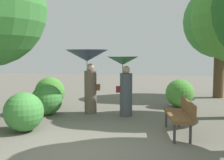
{
  "coord_description": "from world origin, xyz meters",
  "views": [
    {
      "loc": [
        2.09,
        -4.95,
        1.92
      ],
      "look_at": [
        0.0,
        3.99,
        1.05
      ],
      "focal_mm": 43.88,
      "sensor_mm": 36.0,
      "label": 1
    }
  ],
  "objects_px": {
    "person_left": "(88,64)",
    "park_bench": "(181,114)",
    "person_right": "(124,76)",
    "tree_far_back": "(221,15)"
  },
  "relations": [
    {
      "from": "tree_far_back",
      "to": "person_right",
      "type": "bearing_deg",
      "value": -127.13
    },
    {
      "from": "person_left",
      "to": "park_bench",
      "type": "distance_m",
      "value": 3.62
    },
    {
      "from": "person_right",
      "to": "person_left",
      "type": "bearing_deg",
      "value": 89.04
    },
    {
      "from": "person_right",
      "to": "tree_far_back",
      "type": "bearing_deg",
      "value": -30.44
    },
    {
      "from": "person_right",
      "to": "tree_far_back",
      "type": "relative_size",
      "value": 0.33
    },
    {
      "from": "person_left",
      "to": "park_bench",
      "type": "height_order",
      "value": "person_left"
    },
    {
      "from": "person_right",
      "to": "tree_far_back",
      "type": "height_order",
      "value": "tree_far_back"
    },
    {
      "from": "person_right",
      "to": "park_bench",
      "type": "xyz_separation_m",
      "value": [
        1.69,
        -1.67,
        -0.74
      ]
    },
    {
      "from": "person_left",
      "to": "tree_far_back",
      "type": "xyz_separation_m",
      "value": [
        4.63,
        4.33,
        2.03
      ]
    },
    {
      "from": "person_right",
      "to": "tree_far_back",
      "type": "distance_m",
      "value": 6.11
    }
  ]
}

